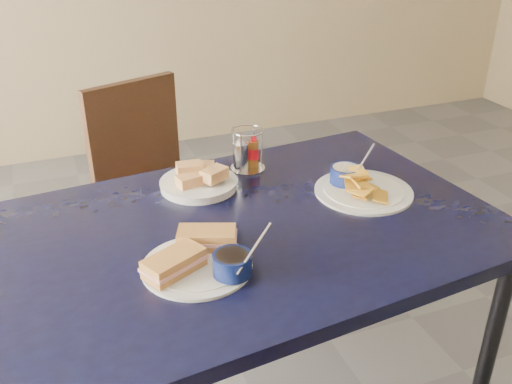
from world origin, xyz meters
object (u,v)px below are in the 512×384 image
object	(u,v)px
bread_basket	(199,181)
condiment_caddy	(246,153)
dining_table	(251,243)
chair_far	(156,172)
sandwich_plate	(201,258)
plantain_plate	(358,185)

from	to	relation	value
bread_basket	condiment_caddy	size ratio (longest dim) A/B	1.66
dining_table	chair_far	bearing A→B (deg)	94.27
sandwich_plate	plantain_plate	distance (m)	0.58
dining_table	plantain_plate	distance (m)	0.37
chair_far	condiment_caddy	bearing A→B (deg)	-73.83
dining_table	plantain_plate	world-z (taller)	plantain_plate
dining_table	condiment_caddy	distance (m)	0.36
dining_table	bread_basket	world-z (taller)	bread_basket
bread_basket	sandwich_plate	bearing A→B (deg)	-105.50
dining_table	condiment_caddy	xyz separation A→B (m)	(0.11, 0.32, 0.12)
chair_far	bread_basket	distance (m)	0.73
condiment_caddy	plantain_plate	bearing A→B (deg)	-45.82
bread_basket	plantain_plate	bearing A→B (deg)	-23.82
chair_far	plantain_plate	xyz separation A→B (m)	(0.43, -0.87, 0.27)
plantain_plate	bread_basket	size ratio (longest dim) A/B	1.27
plantain_plate	bread_basket	world-z (taller)	plantain_plate
dining_table	plantain_plate	bearing A→B (deg)	10.28
dining_table	sandwich_plate	distance (m)	0.24
sandwich_plate	bread_basket	world-z (taller)	sandwich_plate
chair_far	condiment_caddy	size ratio (longest dim) A/B	6.40
chair_far	plantain_plate	world-z (taller)	chair_far
plantain_plate	chair_far	bearing A→B (deg)	116.24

